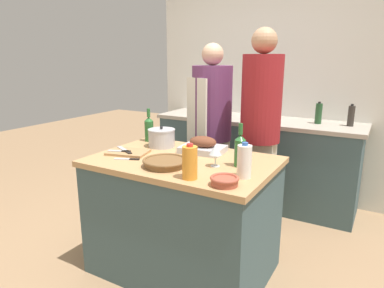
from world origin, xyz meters
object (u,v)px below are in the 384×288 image
(mixing_bowl, at_px, (225,181))
(milk_jug, at_px, (244,161))
(juice_jug, at_px, (190,162))
(wine_bottle_green, at_px, (149,128))
(knife_chef, at_px, (125,150))
(knife_paring, at_px, (128,159))
(knife_bread, at_px, (120,151))
(wine_glass_left, at_px, (215,150))
(wicker_basket, at_px, (165,162))
(condiment_bottle_tall, at_px, (351,116))
(wine_bottle_dark, at_px, (240,150))
(condiment_bottle_short, at_px, (319,113))
(stock_pot, at_px, (162,138))
(cutting_board, at_px, (128,152))
(person_cook_guest, at_px, (260,125))
(person_cook_aproned, at_px, (211,127))
(roasting_pan, at_px, (203,146))

(mixing_bowl, distance_m, milk_jug, 0.19)
(juice_jug, height_order, wine_bottle_green, wine_bottle_green)
(knife_chef, relative_size, knife_paring, 1.28)
(knife_paring, distance_m, knife_bread, 0.17)
(milk_jug, height_order, wine_glass_left, milk_jug)
(wicker_basket, xyz_separation_m, condiment_bottle_tall, (0.93, 1.77, 0.13))
(juice_jug, bearing_deg, mixing_bowl, 0.53)
(wine_bottle_dark, height_order, condiment_bottle_short, wine_bottle_dark)
(wine_bottle_dark, height_order, knife_paring, wine_bottle_dark)
(wicker_basket, height_order, knife_chef, wicker_basket)
(condiment_bottle_short, bearing_deg, wine_bottle_green, -132.85)
(stock_pot, distance_m, knife_paring, 0.42)
(wine_bottle_green, xyz_separation_m, wine_glass_left, (0.80, -0.35, -0.00))
(wine_bottle_dark, relative_size, wine_glass_left, 1.98)
(cutting_board, bearing_deg, juice_jug, -19.68)
(stock_pot, height_order, juice_jug, juice_jug)
(milk_jug, bearing_deg, mixing_bowl, -104.45)
(milk_jug, bearing_deg, juice_jug, -146.53)
(knife_bread, bearing_deg, cutting_board, 37.98)
(wine_bottle_green, bearing_deg, condiment_bottle_tall, 41.13)
(mixing_bowl, height_order, person_cook_guest, person_cook_guest)
(juice_jug, distance_m, knife_chef, 0.74)
(wicker_basket, relative_size, cutting_board, 0.91)
(wine_bottle_dark, relative_size, condiment_bottle_tall, 1.35)
(knife_bread, height_order, condiment_bottle_tall, condiment_bottle_tall)
(knife_paring, bearing_deg, knife_chef, 136.64)
(stock_pot, distance_m, knife_chef, 0.32)
(wine_glass_left, height_order, person_cook_aproned, person_cook_aproned)
(knife_chef, bearing_deg, mixing_bowl, -14.39)
(mixing_bowl, bearing_deg, cutting_board, 165.10)
(milk_jug, xyz_separation_m, wine_glass_left, (-0.24, 0.11, 0.01))
(wine_glass_left, height_order, knife_bread, wine_glass_left)
(stock_pot, height_order, knife_bread, stock_pot)
(condiment_bottle_short, bearing_deg, roasting_pan, -113.92)
(mixing_bowl, height_order, condiment_bottle_short, condiment_bottle_short)
(condiment_bottle_short, bearing_deg, wine_glass_left, -102.45)
(cutting_board, bearing_deg, stock_pot, 71.36)
(wine_bottle_dark, distance_m, person_cook_guest, 0.75)
(condiment_bottle_tall, xyz_separation_m, person_cook_guest, (-0.62, -0.79, -0.02))
(mixing_bowl, bearing_deg, juice_jug, -179.47)
(mixing_bowl, xyz_separation_m, wine_bottle_dark, (-0.06, 0.36, 0.08))
(wicker_basket, xyz_separation_m, cutting_board, (-0.41, 0.12, -0.02))
(wine_bottle_dark, xyz_separation_m, wine_glass_left, (-0.14, -0.08, -0.00))
(roasting_pan, relative_size, knife_bread, 1.99)
(person_cook_guest, bearing_deg, knife_chef, -133.90)
(wine_bottle_dark, bearing_deg, roasting_pan, 153.47)
(knife_chef, distance_m, condiment_bottle_short, 1.96)
(person_cook_guest, bearing_deg, juice_jug, -95.40)
(wicker_basket, height_order, cutting_board, wicker_basket)
(knife_paring, relative_size, person_cook_guest, 0.10)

